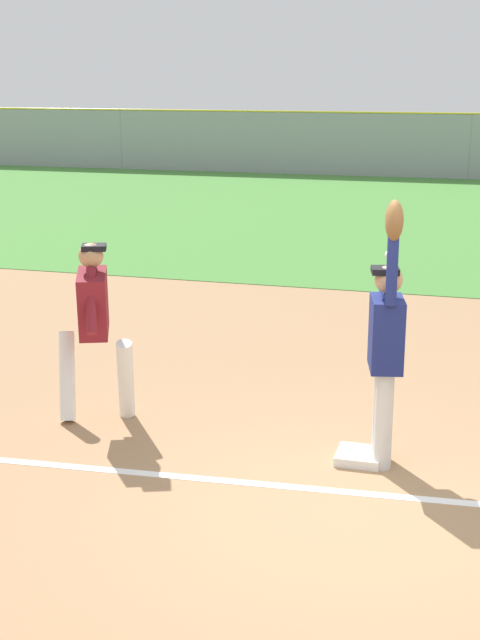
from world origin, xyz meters
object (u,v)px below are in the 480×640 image
Objects in this scene: first_base at (359,456)px; parked_car_white at (156,144)px; fielder at (386,338)px; runner at (94,320)px; parked_car_blue at (320,147)px; baseball at (390,255)px.

first_base is 0.08× the size of parked_car_white.
fielder is at bearing -68.08° from parked_car_white.
first_base is 0.22× the size of runner.
parked_car_white is (-11.30, 24.80, 0.63)m from first_base.
fielder is 0.50× the size of parked_car_blue.
fielder is 0.51× the size of parked_car_white.
fielder is at bearing -4.42° from first_base.
baseball is at bearing -68.07° from parked_car_white.
parked_car_blue is at bearing -90.09° from fielder.
fielder is 1.33× the size of runner.
parked_car_blue is at bearing 102.00° from baseball.
runner reaches higher than parked_car_white.
fielder is (0.19, -0.01, 1.08)m from first_base.
runner is at bearing -87.93° from parked_car_blue.
baseball is (2.74, -0.26, 0.81)m from runner.
parked_car_white is at bearing 114.50° from first_base.
baseball is 25.63m from parked_car_blue.
runner is at bearing 174.00° from first_base.
parked_car_white is (-11.48, 24.79, -1.13)m from baseball.
fielder is 2.76m from runner.
parked_car_white reaches higher than first_base.
first_base is 25.59m from parked_car_blue.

